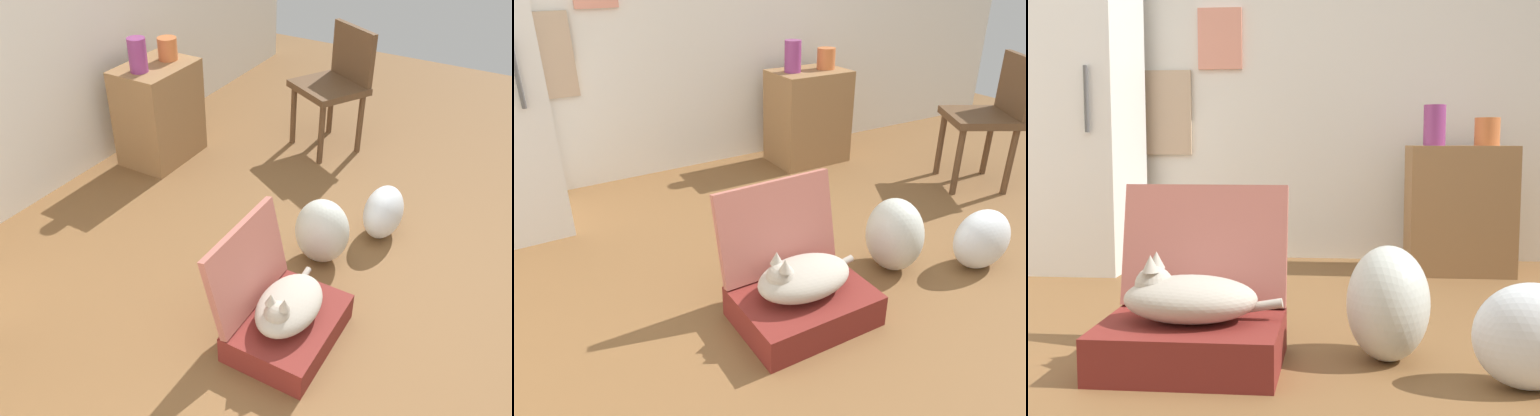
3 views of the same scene
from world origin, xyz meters
The scene contains 11 objects.
ground_plane centered at (0.00, 0.00, 0.00)m, with size 7.68×7.68×0.00m, color brown.
wall_back centered at (0.00, 2.26, 1.30)m, with size 6.40×0.15×2.60m.
suitcase_base centered at (-0.37, 0.17, 0.08)m, with size 0.59×0.44×0.15m, color maroon.
suitcase_lid centered at (-0.37, 0.40, 0.37)m, with size 0.59×0.44×0.04m, color #B26356.
cat centered at (-0.38, 0.17, 0.23)m, with size 0.52×0.28×0.23m.
plastic_bag_white centered at (0.28, 0.30, 0.20)m, with size 0.28×0.31×0.39m, color silver.
plastic_bag_clear centered at (0.68, 0.08, 0.16)m, with size 0.34×0.22×0.32m, color silver.
refrigerator centered at (-1.41, 1.80, 0.88)m, with size 0.63×0.64×1.75m.
side_table centered at (0.78, 1.85, 0.36)m, with size 0.57×0.41×0.72m, color olive.
vase_tall centered at (0.64, 1.86, 0.83)m, with size 0.12×0.12×0.23m, color #8C387A.
vase_short centered at (0.93, 1.84, 0.79)m, with size 0.14×0.14×0.16m, color #CC6B38.
Camera 3 is at (0.12, -1.83, 0.74)m, focal length 44.97 mm.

